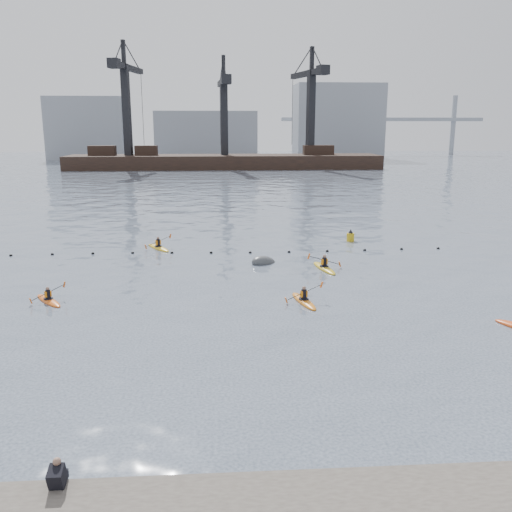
{
  "coord_description": "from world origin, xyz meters",
  "views": [
    {
      "loc": [
        -1.26,
        -18.15,
        9.42
      ],
      "look_at": [
        0.59,
        9.55,
        2.8
      ],
      "focal_mm": 38.0,
      "sensor_mm": 36.0,
      "label": 1
    }
  ],
  "objects_px": {
    "kayaker_3": "(324,267)",
    "kayaker_0": "(304,300)",
    "mooring_buoy": "(264,263)",
    "nav_buoy": "(350,237)",
    "kayaker_5": "(158,247)",
    "kayaker_2": "(49,300)"
  },
  "relations": [
    {
      "from": "kayaker_0",
      "to": "kayaker_5",
      "type": "height_order",
      "value": "kayaker_0"
    },
    {
      "from": "kayaker_0",
      "to": "kayaker_3",
      "type": "relative_size",
      "value": 0.91
    },
    {
      "from": "kayaker_3",
      "to": "kayaker_0",
      "type": "bearing_deg",
      "value": -120.74
    },
    {
      "from": "kayaker_0",
      "to": "kayaker_2",
      "type": "relative_size",
      "value": 1.21
    },
    {
      "from": "kayaker_2",
      "to": "kayaker_5",
      "type": "bearing_deg",
      "value": 33.06
    },
    {
      "from": "kayaker_2",
      "to": "kayaker_3",
      "type": "relative_size",
      "value": 0.75
    },
    {
      "from": "kayaker_0",
      "to": "mooring_buoy",
      "type": "bearing_deg",
      "value": 86.95
    },
    {
      "from": "kayaker_2",
      "to": "mooring_buoy",
      "type": "distance_m",
      "value": 14.91
    },
    {
      "from": "kayaker_3",
      "to": "kayaker_5",
      "type": "relative_size",
      "value": 1.12
    },
    {
      "from": "kayaker_3",
      "to": "nav_buoy",
      "type": "distance_m",
      "value": 9.87
    },
    {
      "from": "kayaker_0",
      "to": "kayaker_5",
      "type": "relative_size",
      "value": 1.02
    },
    {
      "from": "kayaker_0",
      "to": "nav_buoy",
      "type": "height_order",
      "value": "kayaker_0"
    },
    {
      "from": "nav_buoy",
      "to": "kayaker_2",
      "type": "bearing_deg",
      "value": -143.9
    },
    {
      "from": "mooring_buoy",
      "to": "nav_buoy",
      "type": "relative_size",
      "value": 1.73
    },
    {
      "from": "kayaker_3",
      "to": "kayaker_2",
      "type": "bearing_deg",
      "value": -171.47
    },
    {
      "from": "nav_buoy",
      "to": "mooring_buoy",
      "type": "bearing_deg",
      "value": -138.34
    },
    {
      "from": "kayaker_5",
      "to": "mooring_buoy",
      "type": "bearing_deg",
      "value": -65.16
    },
    {
      "from": "kayaker_3",
      "to": "kayaker_5",
      "type": "height_order",
      "value": "kayaker_3"
    },
    {
      "from": "mooring_buoy",
      "to": "nav_buoy",
      "type": "height_order",
      "value": "nav_buoy"
    },
    {
      "from": "kayaker_3",
      "to": "mooring_buoy",
      "type": "xyz_separation_m",
      "value": [
        -3.98,
        1.96,
        -0.11
      ]
    },
    {
      "from": "kayaker_5",
      "to": "nav_buoy",
      "type": "xyz_separation_m",
      "value": [
        15.95,
        1.82,
        0.25
      ]
    },
    {
      "from": "kayaker_2",
      "to": "kayaker_3",
      "type": "distance_m",
      "value": 17.65
    }
  ]
}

